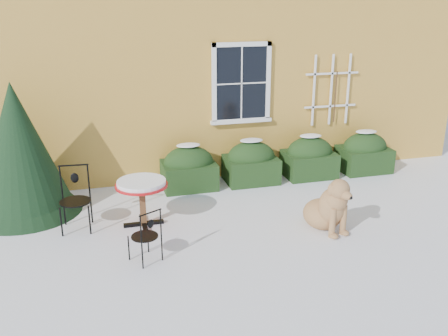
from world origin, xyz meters
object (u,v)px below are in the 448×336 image
object	(u,v)px
patio_chair_near	(146,235)
dog	(329,208)
patio_chair_far	(75,199)
evergreen_shrub	(20,162)
bistro_table	(142,188)

from	to	relation	value
patio_chair_near	dog	size ratio (longest dim) A/B	0.75
dog	patio_chair_far	bearing A→B (deg)	149.88
patio_chair_far	dog	bearing A→B (deg)	-11.55
evergreen_shrub	patio_chair_far	world-z (taller)	evergreen_shrub
bistro_table	patio_chair_near	bearing A→B (deg)	-94.24
bistro_table	dog	xyz separation A→B (m)	(2.90, -0.98, -0.27)
dog	patio_chair_near	bearing A→B (deg)	170.74
evergreen_shrub	bistro_table	world-z (taller)	evergreen_shrub
patio_chair_far	dog	xyz separation A→B (m)	(3.96, -1.16, -0.14)
patio_chair_near	patio_chair_far	size ratio (longest dim) A/B	0.78
evergreen_shrub	patio_chair_near	size ratio (longest dim) A/B	2.84
bistro_table	dog	distance (m)	3.07
bistro_table	patio_chair_near	xyz separation A→B (m)	(-0.09, -1.21, -0.26)
bistro_table	patio_chair_near	distance (m)	1.24
evergreen_shrub	patio_chair_near	distance (m)	3.01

